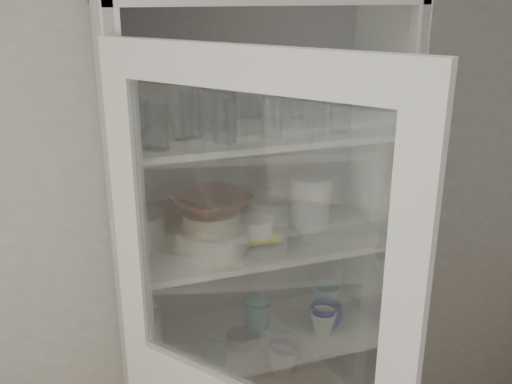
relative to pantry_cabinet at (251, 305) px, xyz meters
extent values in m
cube|color=#A6A396|center=(-0.20, 0.16, 0.36)|extent=(3.60, 0.02, 2.60)
cube|color=silver|center=(-0.48, -0.06, 0.11)|extent=(0.03, 0.45, 2.10)
cube|color=silver|center=(0.48, -0.06, 0.11)|extent=(0.03, 0.45, 2.10)
cube|color=gray|center=(0.00, 0.15, 0.11)|extent=(1.00, 0.03, 2.10)
cube|color=white|center=(0.00, -0.08, -0.09)|extent=(0.94, 0.42, 0.02)
cube|color=white|center=(0.00, -0.08, 0.31)|extent=(0.94, 0.42, 0.02)
cube|color=white|center=(0.00, -0.08, 0.71)|extent=(0.94, 0.42, 0.02)
cube|color=silver|center=(-0.23, -0.65, 1.01)|extent=(0.57, 0.75, 0.10)
cube|color=silver|center=(-0.47, -0.32, 0.56)|extent=(0.09, 0.10, 0.80)
cube|color=silver|center=(0.01, -0.98, 0.56)|extent=(0.09, 0.10, 0.80)
cube|color=silver|center=(-0.23, -0.65, 0.56)|extent=(0.44, 0.59, 0.78)
cylinder|color=silver|center=(-0.41, -0.17, 0.79)|extent=(0.09, 0.09, 0.15)
cylinder|color=silver|center=(-0.36, -0.20, 0.79)|extent=(0.08, 0.08, 0.14)
cylinder|color=silver|center=(-0.15, -0.18, 0.80)|extent=(0.08, 0.08, 0.16)
cylinder|color=silver|center=(-0.15, -0.19, 0.79)|extent=(0.08, 0.08, 0.13)
cylinder|color=silver|center=(0.02, -0.17, 0.79)|extent=(0.08, 0.08, 0.14)
cylinder|color=silver|center=(0.15, -0.22, 0.79)|extent=(0.07, 0.07, 0.13)
cylinder|color=silver|center=(0.27, -0.17, 0.79)|extent=(0.09, 0.09, 0.14)
cylinder|color=silver|center=(-0.41, -0.04, 0.79)|extent=(0.09, 0.09, 0.13)
cylinder|color=silver|center=(-0.26, -0.09, 0.80)|extent=(0.10, 0.10, 0.15)
cylinder|color=silver|center=(-0.23, -0.09, 0.79)|extent=(0.09, 0.09, 0.14)
cylinder|color=silver|center=(0.08, -0.04, 0.79)|extent=(0.07, 0.07, 0.13)
cylinder|color=silver|center=(0.20, -0.07, 0.80)|extent=(0.08, 0.08, 0.15)
cylinder|color=silver|center=(-0.18, -0.12, 0.36)|extent=(0.25, 0.25, 0.08)
cylinder|color=silver|center=(-0.41, 0.03, 0.38)|extent=(0.19, 0.19, 0.11)
cylinder|color=beige|center=(-0.18, -0.12, 0.43)|extent=(0.24, 0.24, 0.06)
imported|color=brown|center=(-0.18, -0.12, 0.50)|extent=(0.32, 0.32, 0.06)
cylinder|color=silver|center=(-0.02, -0.09, 0.33)|extent=(0.37, 0.37, 0.02)
cube|color=gold|center=(-0.02, -0.09, 0.34)|extent=(0.15, 0.15, 0.01)
cylinder|color=silver|center=(-0.02, -0.09, 0.38)|extent=(0.16, 0.16, 0.06)
cylinder|color=silver|center=(0.22, -0.04, 0.42)|extent=(0.15, 0.15, 0.20)
imported|color=navy|center=(0.27, -0.13, -0.03)|extent=(0.15, 0.15, 0.10)
imported|color=teal|center=(0.33, 0.00, -0.03)|extent=(0.13, 0.13, 0.11)
imported|color=silver|center=(0.24, -0.16, -0.03)|extent=(0.12, 0.12, 0.10)
cylinder|color=teal|center=(0.02, -0.02, -0.03)|extent=(0.10, 0.10, 0.10)
ellipsoid|color=teal|center=(0.02, -0.02, 0.03)|extent=(0.10, 0.10, 0.02)
cylinder|color=silver|center=(-0.08, -0.13, -0.06)|extent=(0.11, 0.11, 0.04)
cylinder|color=silver|center=(-0.41, -0.02, -0.01)|extent=(0.13, 0.13, 0.13)
camera|label=1|loc=(-0.64, -1.86, 1.17)|focal=40.00mm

